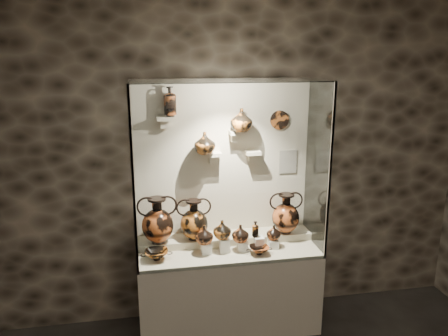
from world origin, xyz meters
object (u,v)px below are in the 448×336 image
Objects in this scene: kylix_left at (157,254)px; jug_e at (274,232)px; kylix_right at (259,249)px; ovoid_vase_a at (205,143)px; amphora_mid at (194,220)px; ovoid_vase_b at (241,120)px; jug_c at (240,233)px; amphora_left at (157,220)px; lekythos_tall at (170,100)px; jug_b at (222,229)px; lekythos_small at (255,228)px; amphora_right at (286,213)px; jug_a at (204,235)px.

jug_e is at bearing 5.65° from kylix_left.
kylix_right is 1.12× the size of ovoid_vase_a.
amphora_mid is 1.84× the size of ovoid_vase_b.
amphora_mid reaches higher than jug_c.
amphora_left is at bearing 178.63° from ovoid_vase_b.
ovoid_vase_b is at bearing 14.97° from amphora_left.
jug_b is at bearing -38.49° from lekythos_tall.
lekythos_small is 0.93m from ovoid_vase_a.
kylix_left is at bearing -179.25° from lekythos_small.
amphora_left is at bearing 144.42° from kylix_right.
kylix_left is at bearing -167.74° from ovoid_vase_b.
ovoid_vase_a is (0.49, 0.29, 0.94)m from kylix_left.
lekythos_tall is (0.18, 0.33, 1.34)m from kylix_left.
ovoid_vase_a is at bearing 119.72° from jug_b.
jug_e is (0.33, 0.02, -0.02)m from jug_c.
ovoid_vase_a reaches higher than jug_c.
amphora_right reaches higher than jug_c.
jug_b is 1.01× the size of lekythos_small.
ovoid_vase_a reaches higher than lekythos_small.
jug_b is 0.39m from kylix_right.
kylix_right is (0.93, -0.06, -0.01)m from kylix_left.
ovoid_vase_a is (-0.62, 0.23, 0.84)m from jug_e.
jug_b reaches higher than kylix_left.
amphora_mid is at bearing 129.91° from jug_a.
lekythos_small is at bearing -73.52° from ovoid_vase_b.
jug_c is at bearing -2.70° from amphora_left.
amphora_left is 1.92× the size of kylix_right.
kylix_left is 1.39m from lekythos_tall.
amphora_right is 1.88× the size of ovoid_vase_b.
jug_b reaches higher than kylix_right.
ovoid_vase_b is (-0.27, 0.22, 1.04)m from jug_e.
lekythos_small reaches higher than kylix_right.
amphora_right is 1.75× the size of kylix_right.
amphora_right is 0.86m from jug_a.
jug_a is (0.07, -0.19, -0.08)m from amphora_mid.
amphora_mid is at bearing 179.12° from jug_e.
amphora_left is 2.54× the size of jug_b.
ovoid_vase_b reaches higher than jug_b.
kylix_right is at bearing -33.81° from lekythos_tall.
lekythos_tall is at bearing 157.33° from lekythos_small.
ovoid_vase_b reaches higher than jug_c.
jug_a is 1.04× the size of jug_c.
jug_a is at bearing -168.46° from jug_c.
jug_a is at bearing 179.26° from lekythos_small.
kylix_left is at bearing -155.26° from jug_a.
jug_b is (0.58, -0.15, -0.07)m from amphora_left.
jug_b is at bearing -168.11° from jug_e.
amphora_right is (1.25, 0.02, -0.02)m from amphora_left.
jug_c is 0.23m from kylix_right.
lekythos_tall is at bearing 169.30° from ovoid_vase_a.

